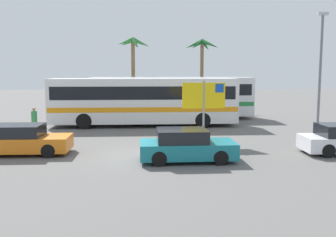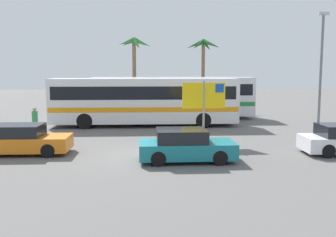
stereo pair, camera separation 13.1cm
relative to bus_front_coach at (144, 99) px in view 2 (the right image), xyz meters
name	(u,v)px [view 2 (the right image)]	position (x,y,z in m)	size (l,w,h in m)	color
ground	(154,156)	(0.45, -9.37, -1.78)	(120.00, 120.00, 0.00)	#605E5B
bus_front_coach	(144,99)	(0.00, 0.00, 0.00)	(12.28, 2.65, 3.17)	white
bus_rear_coach	(172,96)	(2.13, 3.83, 0.00)	(12.28, 2.65, 3.17)	white
ferry_sign	(205,98)	(3.09, -6.49, 0.54)	(2.20, 0.21, 3.20)	gray
car_orange	(23,140)	(-5.39, -8.55, -1.15)	(4.04, 1.83, 1.32)	orange
car_teal	(185,146)	(1.74, -10.29, -1.15)	(3.93, 1.89, 1.32)	#19757F
pedestrian_by_bus	(35,119)	(-6.18, -3.74, -0.81)	(0.32, 0.32, 1.66)	#2D2D33
lamp_post_left_side	(321,70)	(9.53, -5.37, 1.93)	(0.56, 0.20, 6.77)	slate
palm_tree_seaside	(203,53)	(5.46, 10.63, 3.57)	(3.27, 3.04, 6.61)	brown
palm_tree_inland	(134,54)	(-0.89, 7.67, 3.34)	(2.89, 2.91, 6.50)	brown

